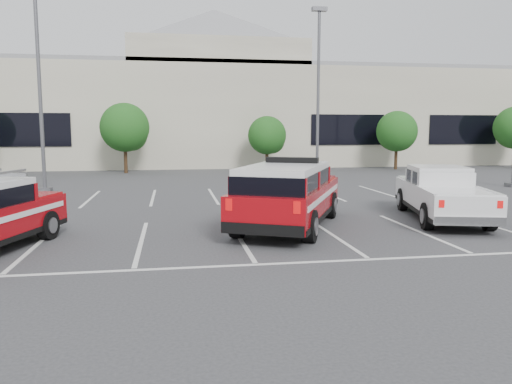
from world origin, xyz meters
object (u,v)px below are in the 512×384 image
at_px(light_pole_left, 39,84).
at_px(tree_mid_right, 268,137).
at_px(light_pole_mid, 318,94).
at_px(tree_right, 398,133).
at_px(white_pickup, 441,199).
at_px(fire_chief_suv, 288,199).
at_px(convention_building, 194,110).
at_px(tree_mid_left, 126,129).

bearing_deg(light_pole_left, tree_mid_right, 37.50).
distance_m(tree_mid_right, light_pole_left, 16.72).
bearing_deg(light_pole_left, light_pole_mid, 14.93).
height_order(tree_right, white_pickup, tree_right).
bearing_deg(fire_chief_suv, light_pole_mid, 96.35).
bearing_deg(light_pole_mid, convention_building, 113.26).
relative_size(tree_right, light_pole_mid, 0.43).
xyz_separation_m(tree_mid_right, fire_chief_suv, (-3.40, -20.82, -1.62)).
height_order(light_pole_mid, fire_chief_suv, light_pole_mid).
xyz_separation_m(tree_mid_right, light_pole_left, (-13.09, -10.05, 2.68)).
xyz_separation_m(tree_right, light_pole_mid, (-8.09, -6.05, 2.41)).
relative_size(convention_building, tree_mid_left, 12.38).
bearing_deg(tree_mid_left, fire_chief_suv, -72.41).
bearing_deg(tree_mid_left, tree_mid_right, -0.00).
xyz_separation_m(convention_building, tree_mid_right, (4.91, -9.82, -2.22)).
relative_size(light_pole_mid, white_pickup, 1.69).
bearing_deg(convention_building, fire_chief_suv, -87.18).
height_order(tree_mid_right, tree_right, tree_right).
relative_size(tree_right, fire_chief_suv, 0.68).
bearing_deg(tree_mid_left, light_pole_mid, -26.92).
bearing_deg(light_pole_mid, light_pole_left, -165.07).
distance_m(convention_building, tree_mid_right, 11.20).
height_order(tree_right, light_pole_mid, light_pole_mid).
bearing_deg(tree_mid_right, tree_right, 0.00).
distance_m(tree_mid_right, white_pickup, 20.42).
bearing_deg(tree_mid_right, tree_mid_left, 180.00).
relative_size(tree_mid_left, tree_mid_right, 1.21).
bearing_deg(fire_chief_suv, tree_mid_right, 106.83).
height_order(tree_right, light_pole_left, light_pole_left).
xyz_separation_m(tree_mid_right, white_pickup, (2.06, -20.24, -1.80)).
height_order(tree_mid_left, tree_right, tree_mid_left).
relative_size(convention_building, light_pole_mid, 5.86).
distance_m(tree_mid_left, light_pole_left, 10.73).
height_order(light_pole_left, fire_chief_suv, light_pole_left).
height_order(convention_building, light_pole_left, convention_building).
distance_m(tree_mid_right, light_pole_mid, 6.88).
xyz_separation_m(tree_mid_left, light_pole_left, (-3.09, -10.05, 2.14)).
xyz_separation_m(tree_mid_left, white_pickup, (12.06, -20.24, -2.34)).
bearing_deg(light_pole_mid, tree_mid_left, 153.08).
height_order(convention_building, tree_mid_left, convention_building).
bearing_deg(white_pickup, light_pole_left, 160.77).
distance_m(tree_mid_left, tree_right, 20.00).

